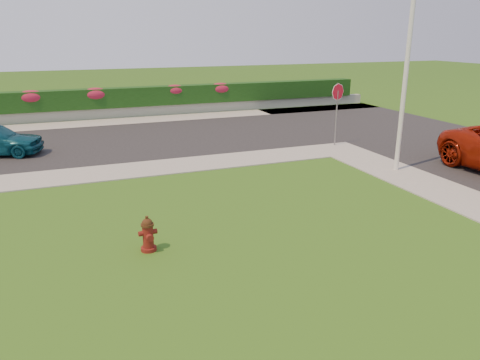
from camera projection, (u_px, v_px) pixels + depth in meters
name	position (u px, v px, depth m)	size (l,w,h in m)	color
ground	(287.00, 279.00, 9.44)	(120.00, 120.00, 0.00)	black
street_far	(36.00, 148.00, 20.14)	(26.00, 8.00, 0.04)	black
sidewalk_far	(0.00, 184.00, 15.35)	(24.00, 2.00, 0.04)	gray
curb_corner	(339.00, 149.00, 19.85)	(2.00, 2.00, 0.04)	gray
sidewalk_beyond	(116.00, 122.00, 25.97)	(34.00, 2.00, 0.04)	gray
retaining_wall	(113.00, 113.00, 27.21)	(34.00, 0.40, 0.60)	gray
hedge	(111.00, 98.00, 27.05)	(32.00, 0.90, 1.10)	black
fire_hydrant	(148.00, 234.00, 10.56)	(0.43, 0.41, 0.84)	#51100C
utility_pole	(405.00, 79.00, 15.87)	(0.16, 0.16, 6.53)	silver
stop_sign	(337.00, 99.00, 19.95)	(0.71, 0.24, 2.72)	slate
flower_clump_c	(31.00, 97.00, 25.41)	(1.45, 0.93, 0.73)	#A81C3D
flower_clump_d	(95.00, 94.00, 26.58)	(1.46, 0.94, 0.73)	#A81C3D
flower_clump_e	(175.00, 90.00, 28.17)	(1.32, 0.85, 0.66)	#A81C3D
flower_clump_f	(220.00, 88.00, 29.17)	(1.41, 0.91, 0.71)	#A81C3D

